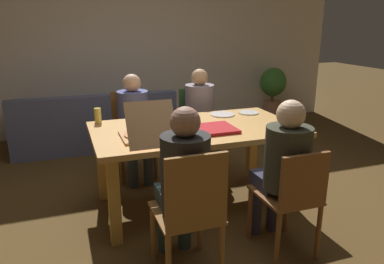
{
  "coord_description": "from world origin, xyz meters",
  "views": [
    {
      "loc": [
        -1.12,
        -3.05,
        1.7
      ],
      "look_at": [
        0.0,
        0.1,
        0.7
      ],
      "focal_mm": 34.82,
      "sensor_mm": 36.0,
      "label": 1
    }
  ],
  "objects_px": {
    "person_0": "(183,177)",
    "potted_plant": "(273,89)",
    "pizza_box_1": "(145,133)",
    "drinking_glass_0": "(180,119)",
    "chair_2": "(197,126)",
    "person_3": "(134,119)",
    "dining_table": "(196,137)",
    "chair_0": "(191,211)",
    "pizza_box_0": "(214,129)",
    "person_1": "(283,163)",
    "chair_1": "(292,196)",
    "person_2": "(201,112)",
    "plate_0": "(222,114)",
    "plate_1": "(248,113)",
    "drinking_glass_1": "(98,116)",
    "couch": "(95,127)"
  },
  "relations": [
    {
      "from": "person_0",
      "to": "potted_plant",
      "type": "bearing_deg",
      "value": 50.71
    },
    {
      "from": "person_1",
      "to": "drinking_glass_0",
      "type": "xyz_separation_m",
      "value": [
        -0.48,
        1.0,
        0.13
      ]
    },
    {
      "from": "chair_0",
      "to": "pizza_box_1",
      "type": "bearing_deg",
      "value": 97.09
    },
    {
      "from": "chair_0",
      "to": "chair_2",
      "type": "distance_m",
      "value": 2.14
    },
    {
      "from": "pizza_box_0",
      "to": "potted_plant",
      "type": "distance_m",
      "value": 3.43
    },
    {
      "from": "plate_1",
      "to": "chair_0",
      "type": "bearing_deg",
      "value": -129.88
    },
    {
      "from": "pizza_box_1",
      "to": "couch",
      "type": "xyz_separation_m",
      "value": [
        -0.21,
        2.3,
        -0.55
      ]
    },
    {
      "from": "chair_1",
      "to": "pizza_box_0",
      "type": "distance_m",
      "value": 0.93
    },
    {
      "from": "plate_0",
      "to": "person_3",
      "type": "bearing_deg",
      "value": 149.62
    },
    {
      "from": "chair_1",
      "to": "couch",
      "type": "bearing_deg",
      "value": 109.44
    },
    {
      "from": "chair_0",
      "to": "person_2",
      "type": "bearing_deg",
      "value": 67.18
    },
    {
      "from": "person_0",
      "to": "potted_plant",
      "type": "xyz_separation_m",
      "value": [
        2.73,
        3.33,
        -0.13
      ]
    },
    {
      "from": "chair_1",
      "to": "person_3",
      "type": "height_order",
      "value": "person_3"
    },
    {
      "from": "drinking_glass_0",
      "to": "plate_1",
      "type": "bearing_deg",
      "value": 12.24
    },
    {
      "from": "dining_table",
      "to": "pizza_box_0",
      "type": "height_order",
      "value": "pizza_box_0"
    },
    {
      "from": "pizza_box_1",
      "to": "potted_plant",
      "type": "relative_size",
      "value": 0.61
    },
    {
      "from": "chair_2",
      "to": "person_2",
      "type": "bearing_deg",
      "value": -90.0
    },
    {
      "from": "dining_table",
      "to": "drinking_glass_1",
      "type": "height_order",
      "value": "drinking_glass_1"
    },
    {
      "from": "chair_2",
      "to": "person_2",
      "type": "relative_size",
      "value": 0.79
    },
    {
      "from": "chair_2",
      "to": "pizza_box_0",
      "type": "distance_m",
      "value": 1.2
    },
    {
      "from": "person_1",
      "to": "plate_0",
      "type": "height_order",
      "value": "person_1"
    },
    {
      "from": "person_3",
      "to": "dining_table",
      "type": "bearing_deg",
      "value": -63.46
    },
    {
      "from": "person_1",
      "to": "pizza_box_1",
      "type": "xyz_separation_m",
      "value": [
        -0.88,
        0.66,
        0.13
      ]
    },
    {
      "from": "pizza_box_0",
      "to": "plate_1",
      "type": "bearing_deg",
      "value": 38.72
    },
    {
      "from": "pizza_box_0",
      "to": "potted_plant",
      "type": "bearing_deg",
      "value": 50.0
    },
    {
      "from": "person_1",
      "to": "person_0",
      "type": "bearing_deg",
      "value": -179.68
    },
    {
      "from": "potted_plant",
      "to": "person_3",
      "type": "bearing_deg",
      "value": -148.74
    },
    {
      "from": "person_0",
      "to": "chair_2",
      "type": "bearing_deg",
      "value": 67.05
    },
    {
      "from": "person_3",
      "to": "drinking_glass_1",
      "type": "distance_m",
      "value": 0.58
    },
    {
      "from": "dining_table",
      "to": "drinking_glass_0",
      "type": "distance_m",
      "value": 0.23
    },
    {
      "from": "plate_1",
      "to": "plate_0",
      "type": "bearing_deg",
      "value": 175.78
    },
    {
      "from": "chair_1",
      "to": "plate_1",
      "type": "xyz_separation_m",
      "value": [
        0.33,
        1.31,
        0.29
      ]
    },
    {
      "from": "drinking_glass_1",
      "to": "chair_2",
      "type": "bearing_deg",
      "value": 24.25
    },
    {
      "from": "person_2",
      "to": "drinking_glass_0",
      "type": "xyz_separation_m",
      "value": [
        -0.48,
        -0.7,
        0.13
      ]
    },
    {
      "from": "potted_plant",
      "to": "person_2",
      "type": "bearing_deg",
      "value": -140.08
    },
    {
      "from": "person_3",
      "to": "plate_0",
      "type": "xyz_separation_m",
      "value": [
        0.82,
        -0.48,
        0.09
      ]
    },
    {
      "from": "chair_1",
      "to": "chair_2",
      "type": "bearing_deg",
      "value": 90.0
    },
    {
      "from": "person_1",
      "to": "person_2",
      "type": "height_order",
      "value": "person_2"
    },
    {
      "from": "pizza_box_1",
      "to": "drinking_glass_0",
      "type": "distance_m",
      "value": 0.52
    },
    {
      "from": "chair_2",
      "to": "potted_plant",
      "type": "xyz_separation_m",
      "value": [
        1.95,
        1.49,
        0.08
      ]
    },
    {
      "from": "person_0",
      "to": "drinking_glass_1",
      "type": "bearing_deg",
      "value": 107.56
    },
    {
      "from": "person_1",
      "to": "drinking_glass_0",
      "type": "relative_size",
      "value": 11.15
    },
    {
      "from": "pizza_box_0",
      "to": "plate_0",
      "type": "xyz_separation_m",
      "value": [
        0.29,
        0.49,
        -0.01
      ]
    },
    {
      "from": "chair_2",
      "to": "potted_plant",
      "type": "relative_size",
      "value": 1.0
    },
    {
      "from": "person_0",
      "to": "person_3",
      "type": "bearing_deg",
      "value": 90.0
    },
    {
      "from": "chair_1",
      "to": "person_2",
      "type": "bearing_deg",
      "value": 90.0
    },
    {
      "from": "person_1",
      "to": "potted_plant",
      "type": "distance_m",
      "value": 3.86
    },
    {
      "from": "chair_1",
      "to": "chair_2",
      "type": "distance_m",
      "value": 1.98
    },
    {
      "from": "pizza_box_0",
      "to": "person_2",
      "type": "bearing_deg",
      "value": 75.67
    },
    {
      "from": "person_0",
      "to": "chair_2",
      "type": "xyz_separation_m",
      "value": [
        0.78,
        1.84,
        -0.21
      ]
    }
  ]
}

